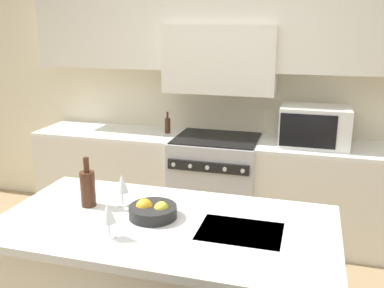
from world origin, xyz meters
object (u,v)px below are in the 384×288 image
(range_stove, at_px, (216,185))
(wine_glass_far, at_px, (122,185))
(microwave, at_px, (315,126))
(wine_bottle, at_px, (88,188))
(oil_bottle_on_counter, at_px, (168,125))
(wine_glass_near, at_px, (108,214))
(fruit_bowl, at_px, (152,211))

(range_stove, relative_size, wine_glass_far, 4.85)
(microwave, relative_size, wine_bottle, 1.93)
(oil_bottle_on_counter, bearing_deg, wine_glass_far, -80.20)
(microwave, bearing_deg, wine_glass_far, -124.35)
(wine_glass_near, relative_size, oil_bottle_on_counter, 0.93)
(wine_glass_far, height_order, oil_bottle_on_counter, oil_bottle_on_counter)
(microwave, distance_m, wine_glass_far, 1.94)
(wine_bottle, height_order, wine_glass_near, wine_bottle)
(fruit_bowl, bearing_deg, oil_bottle_on_counter, 106.36)
(fruit_bowl, bearing_deg, range_stove, 90.31)
(wine_bottle, distance_m, wine_glass_near, 0.45)
(range_stove, distance_m, wine_bottle, 1.78)
(microwave, distance_m, wine_glass_near, 2.23)
(wine_glass_near, distance_m, oil_bottle_on_counter, 2.10)
(wine_glass_near, xyz_separation_m, oil_bottle_on_counter, (-0.39, 2.06, -0.03))
(microwave, xyz_separation_m, wine_glass_far, (-1.09, -1.60, -0.07))
(range_stove, height_order, oil_bottle_on_counter, oil_bottle_on_counter)
(range_stove, relative_size, wine_bottle, 3.08)
(microwave, height_order, oil_bottle_on_counter, microwave)
(microwave, bearing_deg, range_stove, -178.77)
(wine_glass_near, height_order, fruit_bowl, wine_glass_near)
(range_stove, height_order, microwave, microwave)
(wine_glass_near, bearing_deg, range_stove, 86.58)
(range_stove, distance_m, wine_glass_near, 2.06)
(microwave, distance_m, wine_bottle, 2.11)
(wine_glass_far, bearing_deg, fruit_bowl, -24.87)
(microwave, relative_size, oil_bottle_on_counter, 2.83)
(wine_glass_near, bearing_deg, oil_bottle_on_counter, 100.83)
(microwave, bearing_deg, fruit_bowl, -116.71)
(wine_glass_far, relative_size, oil_bottle_on_counter, 0.93)
(microwave, relative_size, wine_glass_near, 3.04)
(wine_glass_near, bearing_deg, microwave, 63.66)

